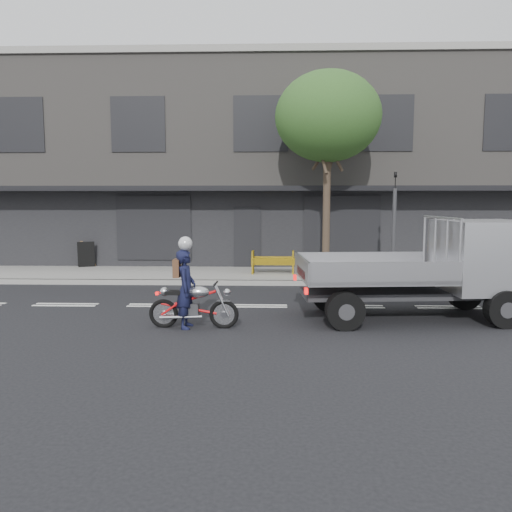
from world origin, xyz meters
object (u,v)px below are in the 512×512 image
object	(u,v)px
street_tree	(328,117)
motorcycle	(194,304)
sandwich_board	(86,254)
construction_barrier	(273,262)
rider	(186,289)
flatbed_ute	(462,260)
traffic_light_pole	(394,232)

from	to	relation	value
street_tree	motorcycle	size ratio (longest dim) A/B	3.60
sandwich_board	construction_barrier	bearing A→B (deg)	-32.95
rider	flatbed_ute	world-z (taller)	flatbed_ute
traffic_light_pole	flatbed_ute	xyz separation A→B (m)	(0.45, -4.46, -0.34)
street_tree	motorcycle	world-z (taller)	street_tree
traffic_light_pole	street_tree	bearing A→B (deg)	156.97
traffic_light_pole	motorcycle	distance (m)	7.80
flatbed_ute	sandwich_board	size ratio (longest dim) A/B	5.31
rider	sandwich_board	world-z (taller)	rider
motorcycle	sandwich_board	size ratio (longest dim) A/B	1.95
traffic_light_pole	sandwich_board	size ratio (longest dim) A/B	3.65
street_tree	motorcycle	xyz separation A→B (m)	(-3.40, -6.36, -4.78)
traffic_light_pole	rider	size ratio (longest dim) A/B	2.15
rider	traffic_light_pole	bearing A→B (deg)	-44.27
rider	construction_barrier	world-z (taller)	rider
motorcycle	rider	bearing A→B (deg)	-179.05
street_tree	sandwich_board	distance (m)	10.03
construction_barrier	sandwich_board	distance (m)	7.15
rider	sandwich_board	bearing A→B (deg)	33.22
rider	construction_barrier	distance (m)	6.77
street_tree	sandwich_board	size ratio (longest dim) A/B	7.03
traffic_light_pole	rider	xyz separation A→B (m)	(-5.55, -5.51, -0.84)
traffic_light_pole	construction_barrier	xyz separation A→B (m)	(-3.74, 1.01, -1.09)
street_tree	flatbed_ute	world-z (taller)	street_tree
construction_barrier	traffic_light_pole	bearing A→B (deg)	-15.13
construction_barrier	rider	bearing A→B (deg)	-105.48
flatbed_ute	traffic_light_pole	bearing A→B (deg)	91.03
traffic_light_pole	construction_barrier	world-z (taller)	traffic_light_pole
traffic_light_pole	motorcycle	xyz separation A→B (m)	(-5.40, -5.51, -1.16)
traffic_light_pole	flatbed_ute	world-z (taller)	traffic_light_pole
motorcycle	construction_barrier	size ratio (longest dim) A/B	1.28
construction_barrier	street_tree	bearing A→B (deg)	-5.31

